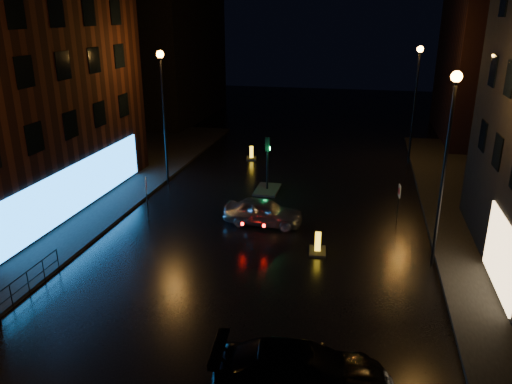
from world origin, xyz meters
The scene contains 15 objects.
ground centered at (0.00, 0.00, 0.00)m, with size 120.00×120.00×0.00m, color black.
pavement_left centered at (-14.00, 8.00, 0.07)m, with size 12.00×44.00×0.15m, color black.
building_far_left centered at (-16.00, 35.00, 7.00)m, with size 8.00×16.00×14.00m, color black.
building_far_right centered at (15.00, 32.00, 6.00)m, with size 8.00×14.00×12.00m, color black.
street_lamp_lfar centered at (-7.80, 14.00, 5.56)m, with size 0.44×0.44×8.37m.
street_lamp_rnear centered at (7.80, 6.00, 5.56)m, with size 0.44×0.44×8.37m.
street_lamp_rfar centered at (7.80, 22.00, 5.56)m, with size 0.44×0.44×8.37m.
traffic_signal centered at (-1.20, 14.00, 0.50)m, with size 1.40×2.40×3.45m.
guard_railing centered at (-8.00, -1.00, 0.74)m, with size 0.05×6.04×1.00m.
silver_hatchback centered at (-0.38, 8.79, 0.69)m, with size 1.64×4.08×1.39m, color #A9ABB0.
dark_sedan centered at (3.25, -3.16, 0.76)m, with size 2.13×5.23×1.52m, color black.
bollard_near centered at (2.74, 6.10, 0.22)m, with size 0.87×1.21×1.00m.
bollard_far centered at (-3.78, 20.82, 0.21)m, with size 0.94×1.24×0.98m.
road_sign_left centered at (-6.50, 7.98, 1.76)m, with size 0.28×0.54×2.35m.
road_sign_right centered at (6.50, 10.76, 1.51)m, with size 0.11×0.49×2.01m.
Camera 1 is at (4.45, -14.87, 10.46)m, focal length 35.00 mm.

